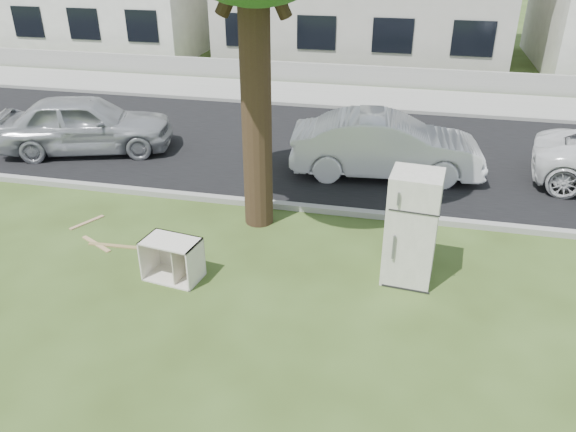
% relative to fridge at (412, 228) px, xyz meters
% --- Properties ---
extents(ground, '(120.00, 120.00, 0.00)m').
position_rel_fridge_xyz_m(ground, '(-2.44, -0.42, -0.92)').
color(ground, '#334418').
extents(road, '(120.00, 7.00, 0.01)m').
position_rel_fridge_xyz_m(road, '(-2.44, 5.58, -0.92)').
color(road, black).
rests_on(road, ground).
extents(kerb_near, '(120.00, 0.18, 0.12)m').
position_rel_fridge_xyz_m(kerb_near, '(-2.44, 2.03, -0.92)').
color(kerb_near, gray).
rests_on(kerb_near, ground).
extents(kerb_far, '(120.00, 0.18, 0.12)m').
position_rel_fridge_xyz_m(kerb_far, '(-2.44, 9.13, -0.92)').
color(kerb_far, gray).
rests_on(kerb_far, ground).
extents(sidewalk, '(120.00, 2.80, 0.01)m').
position_rel_fridge_xyz_m(sidewalk, '(-2.44, 10.58, -0.92)').
color(sidewalk, gray).
rests_on(sidewalk, ground).
extents(low_wall, '(120.00, 0.15, 0.70)m').
position_rel_fridge_xyz_m(low_wall, '(-2.44, 12.18, -0.57)').
color(low_wall, gray).
rests_on(low_wall, ground).
extents(fridge, '(0.83, 0.78, 1.85)m').
position_rel_fridge_xyz_m(fridge, '(0.00, 0.00, 0.00)').
color(fridge, beige).
rests_on(fridge, ground).
extents(cabinet, '(0.96, 0.68, 0.69)m').
position_rel_fridge_xyz_m(cabinet, '(-3.69, -0.81, -0.58)').
color(cabinet, beige).
rests_on(cabinet, ground).
extents(plank_a, '(1.03, 0.13, 0.02)m').
position_rel_fridge_xyz_m(plank_a, '(-5.09, -0.11, -0.91)').
color(plank_a, olive).
rests_on(plank_a, ground).
extents(plank_b, '(0.75, 0.46, 0.02)m').
position_rel_fridge_xyz_m(plank_b, '(-5.47, -0.12, -0.91)').
color(plank_b, tan).
rests_on(plank_b, ground).
extents(plank_c, '(0.40, 0.68, 0.02)m').
position_rel_fridge_xyz_m(plank_c, '(-6.07, 0.59, -0.91)').
color(plank_c, tan).
rests_on(plank_c, ground).
extents(car_center, '(4.37, 1.90, 1.40)m').
position_rel_fridge_xyz_m(car_center, '(-0.65, 4.23, -0.23)').
color(car_center, silver).
rests_on(car_center, ground).
extents(car_left, '(4.51, 2.88, 1.43)m').
position_rel_fridge_xyz_m(car_left, '(-8.03, 4.11, -0.21)').
color(car_left, '#9B9EA2').
rests_on(car_left, ground).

